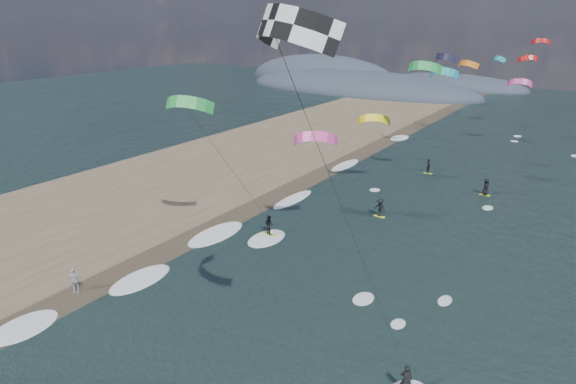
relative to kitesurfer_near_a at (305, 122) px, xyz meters
The scene contains 10 objects.
ground 16.42m from the kitesurfer_near_a, 169.90° to the right, with size 260.00×260.00×0.00m, color black.
sand_strip 35.55m from the kitesurfer_near_a, 164.35° to the left, with size 26.00×240.00×0.00m, color brown.
wet_sand_strip 25.69m from the kitesurfer_near_a, 155.51° to the left, with size 3.00×240.00×0.00m, color #382D23.
coastal_hills 119.50m from the kitesurfer_near_a, 116.00° to the left, with size 80.00×41.00×15.00m.
kitesurfer_near_a is the anchor object (origin of this frame).
kitesurfer_near_b 21.27m from the kitesurfer_near_a, 143.75° to the left, with size 7.20×8.73×13.41m.
far_kitesurfers 35.74m from the kitesurfer_near_a, 99.62° to the left, with size 8.79×16.70×1.86m.
bg_kite_field 51.34m from the kitesurfer_near_a, 98.83° to the left, with size 12.30×73.15×7.08m.
shoreline_surf 26.85m from the kitesurfer_near_a, 143.11° to the left, with size 2.40×79.40×0.11m.
beach_walker 24.03m from the kitesurfer_near_a, behind, with size 1.10×0.46×1.88m, color silver.
Camera 1 is at (16.52, -13.45, 18.45)m, focal length 30.00 mm.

